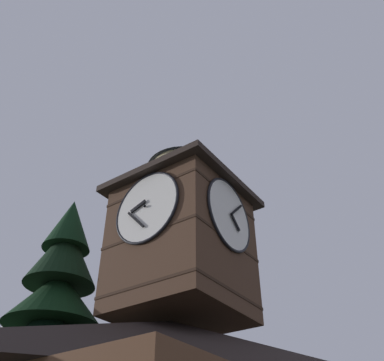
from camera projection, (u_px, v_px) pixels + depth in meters
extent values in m
cube|color=#4C3323|center=(182.00, 255.00, 15.86)|extent=(4.00, 4.00, 4.75)
cube|color=#352318|center=(181.00, 304.00, 14.80)|extent=(4.04, 4.04, 0.10)
cube|color=#352318|center=(182.00, 256.00, 15.84)|extent=(4.04, 4.04, 0.10)
cube|color=#352318|center=(182.00, 213.00, 16.89)|extent=(4.04, 4.04, 0.10)
cylinder|color=white|center=(229.00, 215.00, 15.47)|extent=(2.65, 0.10, 2.65)
torus|color=black|center=(230.00, 215.00, 15.46)|extent=(2.75, 0.10, 2.75)
cube|color=black|center=(235.00, 222.00, 15.46)|extent=(0.57, 0.04, 0.53)
cube|color=black|center=(236.00, 210.00, 15.90)|extent=(0.84, 0.04, 0.81)
sphere|color=black|center=(232.00, 214.00, 15.42)|extent=(0.10, 0.10, 0.10)
cylinder|color=white|center=(147.00, 207.00, 15.08)|extent=(0.10, 2.65, 2.65)
torus|color=black|center=(146.00, 207.00, 15.06)|extent=(0.10, 2.75, 2.75)
cube|color=black|center=(138.00, 206.00, 15.22)|extent=(0.04, 0.67, 0.33)
cube|color=black|center=(136.00, 220.00, 14.95)|extent=(0.04, 0.80, 0.85)
sphere|color=black|center=(145.00, 206.00, 15.00)|extent=(0.10, 0.10, 0.10)
cube|color=#2D231E|center=(183.00, 197.00, 17.32)|extent=(4.70, 4.70, 0.25)
cylinder|color=#D1BC84|center=(183.00, 182.00, 17.75)|extent=(2.64, 2.64, 1.22)
cylinder|color=#2D2319|center=(183.00, 190.00, 17.51)|extent=(2.70, 2.70, 0.10)
cylinder|color=#2D2319|center=(183.00, 182.00, 17.75)|extent=(2.70, 2.70, 0.10)
cylinder|color=#2D2319|center=(183.00, 173.00, 17.99)|extent=(2.70, 2.70, 0.10)
cone|color=#2D3847|center=(183.00, 160.00, 18.39)|extent=(2.94, 2.94, 0.98)
sphere|color=#424C5B|center=(183.00, 149.00, 18.74)|extent=(0.16, 0.16, 0.16)
cone|color=black|center=(50.00, 337.00, 15.36)|extent=(4.28, 4.28, 2.31)
cone|color=black|center=(57.00, 298.00, 16.17)|extent=(3.47, 3.47, 2.08)
cone|color=black|center=(65.00, 254.00, 17.20)|extent=(2.66, 2.66, 2.59)
cone|color=black|center=(70.00, 224.00, 17.98)|extent=(1.85, 1.85, 2.24)
sphere|color=silver|center=(8.00, 331.00, 40.28)|extent=(1.44, 1.44, 1.44)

